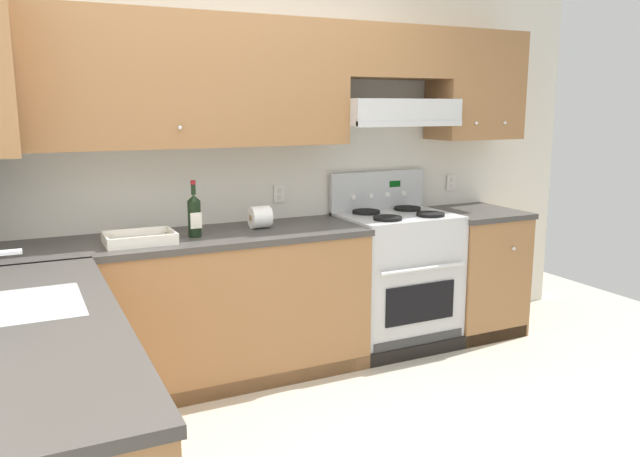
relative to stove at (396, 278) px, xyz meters
The scene contains 7 objects.
wall_back 1.25m from the stove, 158.56° to the left, with size 4.68×0.57×2.55m.
counter_back_run 1.06m from the stove, behind, with size 3.60×0.65×0.91m.
counter_left_run 2.65m from the stove, 151.78° to the right, with size 0.63×1.91×1.13m.
stove is the anchor object (origin of this frame).
wine_bottle 1.53m from the stove, behind, with size 0.08×0.08×0.33m.
bowl 1.80m from the stove, behind, with size 0.38×0.27×0.06m.
paper_towel_roll 1.11m from the stove, behind, with size 0.13×0.14×0.14m.
Camera 1 is at (-1.25, -2.35, 1.66)m, focal length 35.50 mm.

